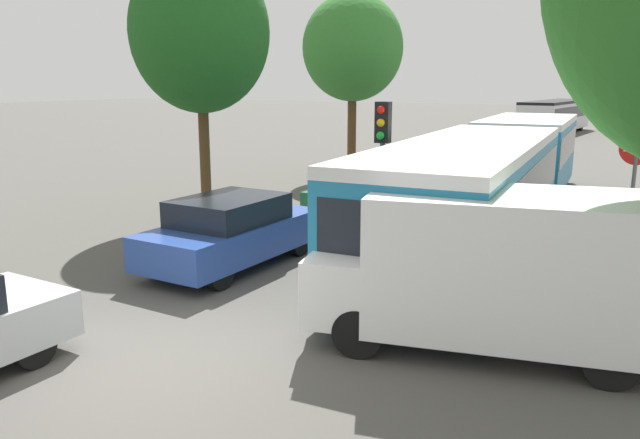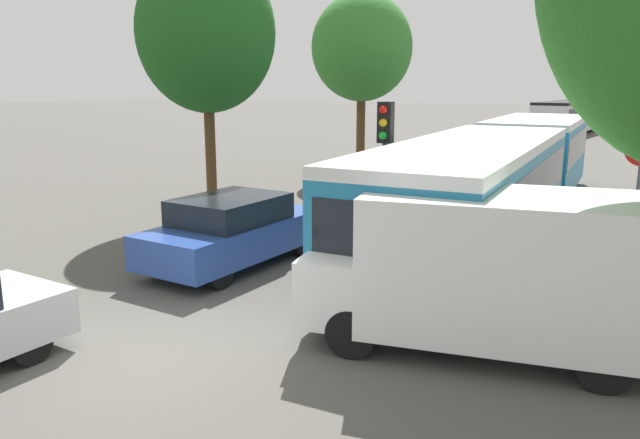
{
  "view_description": "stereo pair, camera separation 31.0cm",
  "coord_description": "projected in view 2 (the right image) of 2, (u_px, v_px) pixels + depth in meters",
  "views": [
    {
      "loc": [
        6.04,
        -5.81,
        3.84
      ],
      "look_at": [
        0.2,
        4.51,
        1.2
      ],
      "focal_mm": 35.0,
      "sensor_mm": 36.0,
      "label": 1
    },
    {
      "loc": [
        6.31,
        -5.65,
        3.84
      ],
      "look_at": [
        0.2,
        4.51,
        1.2
      ],
      "focal_mm": 35.0,
      "sensor_mm": 36.0,
      "label": 2
    }
  ],
  "objects": [
    {
      "name": "white_van",
      "position": [
        494.0,
        268.0,
        8.84
      ],
      "size": [
        5.31,
        3.03,
        2.31
      ],
      "rotation": [
        0.0,
        0.0,
        3.37
      ],
      "color": "white",
      "rests_on": "ground"
    },
    {
      "name": "queued_car_white",
      "position": [
        484.0,
        153.0,
        28.12
      ],
      "size": [
        1.73,
        3.9,
        1.34
      ],
      "rotation": [
        0.0,
        0.0,
        1.55
      ],
      "color": "white",
      "rests_on": "ground"
    },
    {
      "name": "queued_car_green",
      "position": [
        368.0,
        191.0,
        18.04
      ],
      "size": [
        1.82,
        4.11,
        1.42
      ],
      "rotation": [
        0.0,
        0.0,
        1.55
      ],
      "color": "#236638",
      "rests_on": "ground"
    },
    {
      "name": "tree_left_far",
      "position": [
        364.0,
        51.0,
        24.88
      ],
      "size": [
        4.02,
        4.02,
        7.27
      ],
      "color": "#51381E",
      "rests_on": "ground"
    },
    {
      "name": "city_bus_rear",
      "position": [
        570.0,
        115.0,
        46.0
      ],
      "size": [
        3.4,
        11.44,
        2.43
      ],
      "rotation": [
        0.0,
        0.0,
        1.49
      ],
      "color": "silver",
      "rests_on": "ground"
    },
    {
      "name": "tree_left_mid",
      "position": [
        207.0,
        37.0,
        16.99
      ],
      "size": [
        3.79,
        3.79,
        7.33
      ],
      "color": "#51381E",
      "rests_on": "ground"
    },
    {
      "name": "queued_car_blue",
      "position": [
        233.0,
        230.0,
        13.15
      ],
      "size": [
        1.92,
        4.34,
        1.49
      ],
      "rotation": [
        0.0,
        0.0,
        1.55
      ],
      "color": "#284799",
      "rests_on": "ground"
    },
    {
      "name": "queued_car_graphite",
      "position": [
        514.0,
        141.0,
        33.19
      ],
      "size": [
        1.76,
        3.98,
        1.37
      ],
      "rotation": [
        0.0,
        0.0,
        1.55
      ],
      "color": "#47474C",
      "rests_on": "ground"
    },
    {
      "name": "no_entry_sign",
      "position": [
        639.0,
        178.0,
        12.9
      ],
      "size": [
        0.7,
        0.08,
        2.82
      ],
      "rotation": [
        0.0,
        0.0,
        -1.57
      ],
      "color": "#56595E",
      "rests_on": "ground"
    },
    {
      "name": "articulated_bus",
      "position": [
        504.0,
        171.0,
        16.42
      ],
      "size": [
        3.91,
        17.77,
        2.62
      ],
      "rotation": [
        0.0,
        0.0,
        -1.5
      ],
      "color": "teal",
      "rests_on": "ground"
    },
    {
      "name": "queued_car_tan",
      "position": [
        430.0,
        167.0,
        22.72
      ],
      "size": [
        1.96,
        4.43,
        1.53
      ],
      "rotation": [
        0.0,
        0.0,
        1.55
      ],
      "color": "tan",
      "rests_on": "ground"
    },
    {
      "name": "ground_plane",
      "position": [
        142.0,
        361.0,
        8.74
      ],
      "size": [
        200.0,
        200.0,
        0.0
      ],
      "primitive_type": "plane",
      "color": "#4F4C47"
    },
    {
      "name": "traffic_light",
      "position": [
        385.0,
        143.0,
        13.77
      ],
      "size": [
        0.33,
        0.37,
        3.4
      ],
      "rotation": [
        0.0,
        0.0,
        -1.51
      ],
      "color": "#56595E",
      "rests_on": "ground"
    }
  ]
}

